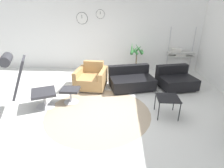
{
  "coord_description": "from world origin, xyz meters",
  "views": [
    {
      "loc": [
        0.42,
        -3.75,
        2.19
      ],
      "look_at": [
        0.21,
        0.08,
        0.55
      ],
      "focal_mm": 28.0,
      "sensor_mm": 36.0,
      "label": 1
    }
  ],
  "objects_px": {
    "lounge_chair": "(24,79)",
    "couch_low": "(131,80)",
    "armchair_red": "(92,79)",
    "couch_second": "(176,80)",
    "potted_plant": "(136,58)",
    "shelf_unit": "(179,53)",
    "side_table": "(168,99)",
    "ottoman": "(70,92)"
  },
  "relations": [
    {
      "from": "lounge_chair",
      "to": "couch_low",
      "type": "relative_size",
      "value": 0.95
    },
    {
      "from": "lounge_chair",
      "to": "armchair_red",
      "type": "xyz_separation_m",
      "value": [
        1.25,
        1.37,
        -0.51
      ]
    },
    {
      "from": "lounge_chair",
      "to": "armchair_red",
      "type": "relative_size",
      "value": 1.37
    },
    {
      "from": "couch_second",
      "to": "potted_plant",
      "type": "relative_size",
      "value": 1.03
    },
    {
      "from": "couch_low",
      "to": "shelf_unit",
      "type": "bearing_deg",
      "value": -153.2
    },
    {
      "from": "couch_low",
      "to": "potted_plant",
      "type": "height_order",
      "value": "potted_plant"
    },
    {
      "from": "lounge_chair",
      "to": "shelf_unit",
      "type": "bearing_deg",
      "value": 100.48
    },
    {
      "from": "couch_low",
      "to": "side_table",
      "type": "height_order",
      "value": "couch_low"
    },
    {
      "from": "side_table",
      "to": "ottoman",
      "type": "bearing_deg",
      "value": 168.29
    },
    {
      "from": "couch_low",
      "to": "potted_plant",
      "type": "xyz_separation_m",
      "value": [
        0.24,
        1.33,
        0.35
      ]
    },
    {
      "from": "side_table",
      "to": "potted_plant",
      "type": "xyz_separation_m",
      "value": [
        -0.48,
        2.8,
        0.18
      ]
    },
    {
      "from": "armchair_red",
      "to": "side_table",
      "type": "xyz_separation_m",
      "value": [
        1.9,
        -1.45,
        0.13
      ]
    },
    {
      "from": "lounge_chair",
      "to": "potted_plant",
      "type": "height_order",
      "value": "lounge_chair"
    },
    {
      "from": "couch_second",
      "to": "shelf_unit",
      "type": "height_order",
      "value": "shelf_unit"
    },
    {
      "from": "lounge_chair",
      "to": "shelf_unit",
      "type": "height_order",
      "value": "shelf_unit"
    },
    {
      "from": "ottoman",
      "to": "potted_plant",
      "type": "xyz_separation_m",
      "value": [
        1.8,
        2.33,
        0.31
      ]
    },
    {
      "from": "couch_low",
      "to": "side_table",
      "type": "xyz_separation_m",
      "value": [
        0.72,
        -1.47,
        0.17
      ]
    },
    {
      "from": "couch_second",
      "to": "side_table",
      "type": "distance_m",
      "value": 1.69
    },
    {
      "from": "couch_low",
      "to": "lounge_chair",
      "type": "bearing_deg",
      "value": 15.29
    },
    {
      "from": "couch_low",
      "to": "shelf_unit",
      "type": "height_order",
      "value": "shelf_unit"
    },
    {
      "from": "ottoman",
      "to": "potted_plant",
      "type": "bearing_deg",
      "value": 52.22
    },
    {
      "from": "couch_second",
      "to": "couch_low",
      "type": "bearing_deg",
      "value": -10.45
    },
    {
      "from": "couch_second",
      "to": "ottoman",
      "type": "bearing_deg",
      "value": 6.08
    },
    {
      "from": "couch_low",
      "to": "shelf_unit",
      "type": "xyz_separation_m",
      "value": [
        1.82,
        1.59,
        0.5
      ]
    },
    {
      "from": "potted_plant",
      "to": "couch_second",
      "type": "bearing_deg",
      "value": -48.32
    },
    {
      "from": "couch_second",
      "to": "armchair_red",
      "type": "bearing_deg",
      "value": -11.89
    },
    {
      "from": "side_table",
      "to": "potted_plant",
      "type": "height_order",
      "value": "potted_plant"
    },
    {
      "from": "armchair_red",
      "to": "potted_plant",
      "type": "bearing_deg",
      "value": -130.96
    },
    {
      "from": "potted_plant",
      "to": "shelf_unit",
      "type": "xyz_separation_m",
      "value": [
        1.58,
        0.26,
        0.14
      ]
    },
    {
      "from": "couch_low",
      "to": "couch_second",
      "type": "height_order",
      "value": "same"
    },
    {
      "from": "lounge_chair",
      "to": "side_table",
      "type": "distance_m",
      "value": 3.18
    },
    {
      "from": "side_table",
      "to": "shelf_unit",
      "type": "bearing_deg",
      "value": 70.26
    },
    {
      "from": "potted_plant",
      "to": "shelf_unit",
      "type": "distance_m",
      "value": 1.61
    },
    {
      "from": "couch_low",
      "to": "ottoman",
      "type": "bearing_deg",
      "value": 17.96
    },
    {
      "from": "couch_second",
      "to": "shelf_unit",
      "type": "xyz_separation_m",
      "value": [
        0.48,
        1.5,
        0.5
      ]
    },
    {
      "from": "lounge_chair",
      "to": "ottoman",
      "type": "height_order",
      "value": "lounge_chair"
    },
    {
      "from": "armchair_red",
      "to": "potted_plant",
      "type": "distance_m",
      "value": 1.99
    },
    {
      "from": "lounge_chair",
      "to": "potted_plant",
      "type": "relative_size",
      "value": 1.17
    },
    {
      "from": "armchair_red",
      "to": "potted_plant",
      "type": "relative_size",
      "value": 0.86
    },
    {
      "from": "potted_plant",
      "to": "lounge_chair",
      "type": "bearing_deg",
      "value": -134.47
    },
    {
      "from": "couch_low",
      "to": "potted_plant",
      "type": "bearing_deg",
      "value": -114.52
    },
    {
      "from": "armchair_red",
      "to": "couch_second",
      "type": "relative_size",
      "value": 0.83
    }
  ]
}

